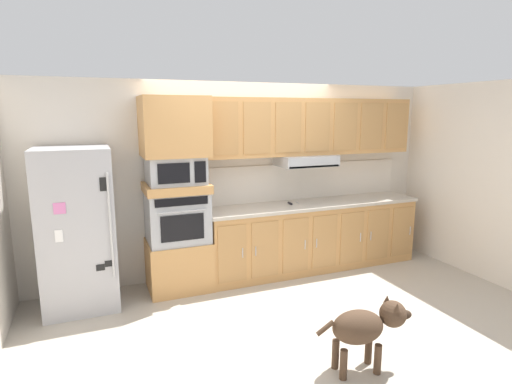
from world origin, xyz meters
name	(u,v)px	position (x,y,z in m)	size (l,w,h in m)	color
ground_plane	(276,300)	(0.00, 0.00, 0.00)	(9.60, 9.60, 0.00)	#B2A899
back_kitchen_wall	(242,178)	(0.00, 1.11, 1.25)	(6.20, 0.12, 2.50)	beige
side_panel_right	(467,178)	(2.80, 0.00, 1.25)	(0.12, 7.10, 2.50)	silver
refrigerator	(77,229)	(-2.06, 0.68, 0.88)	(0.76, 0.73, 1.76)	#ADADB2
oven_base_cabinet	(179,264)	(-0.96, 0.75, 0.30)	(0.74, 0.62, 0.60)	tan
built_in_oven	(177,217)	(-0.96, 0.75, 0.90)	(0.70, 0.62, 0.60)	#A8AAAF
appliance_mid_shelf	(176,188)	(-0.96, 0.75, 1.25)	(0.74, 0.62, 0.10)	tan
microwave	(176,170)	(-0.96, 0.75, 1.46)	(0.64, 0.54, 0.32)	#A8AAAF
appliance_upper_cabinet	(174,126)	(-0.96, 0.75, 1.96)	(0.74, 0.62, 0.68)	tan
lower_cabinet_run	(313,237)	(0.90, 0.75, 0.44)	(2.97, 0.63, 0.88)	tan
countertop_slab	(314,204)	(0.90, 0.75, 0.90)	(3.01, 0.64, 0.04)	#BCB2A3
backsplash_panel	(304,181)	(0.90, 1.04, 1.17)	(3.01, 0.02, 0.50)	silver
upper_cabinet_with_hood	(311,129)	(0.89, 0.87, 1.90)	(2.97, 0.48, 0.88)	tan
screwdriver	(291,203)	(0.55, 0.77, 0.93)	(0.13, 0.12, 0.03)	black
dog	(366,326)	(0.14, -1.47, 0.39)	(0.85, 0.34, 0.60)	#473323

